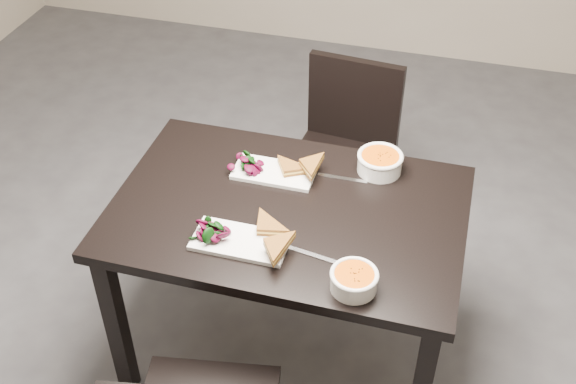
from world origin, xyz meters
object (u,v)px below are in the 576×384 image
object	(u,v)px
table	(288,229)
soup_bowl_near	(354,279)
plate_near	(240,241)
plate_far	(274,172)
chair_far	(345,145)
soup_bowl_far	(380,162)

from	to	relation	value
table	soup_bowl_near	size ratio (longest dim) A/B	8.19
plate_near	plate_far	world-z (taller)	same
chair_far	plate_near	distance (m)	1.03
plate_near	soup_bowl_near	size ratio (longest dim) A/B	2.10
chair_far	plate_near	size ratio (longest dim) A/B	2.76
table	plate_far	world-z (taller)	plate_far
chair_far	plate_far	xyz separation A→B (m)	(-0.15, -0.61, 0.27)
plate_near	table	bearing A→B (deg)	64.07
plate_near	soup_bowl_far	bearing A→B (deg)	53.63
table	soup_bowl_far	xyz separation A→B (m)	(0.26, 0.29, 0.14)
chair_far	plate_far	size ratio (longest dim) A/B	2.91
soup_bowl_near	plate_far	bearing A→B (deg)	129.47
table	plate_far	bearing A→B (deg)	120.55
plate_near	plate_far	xyz separation A→B (m)	(0.00, 0.37, -0.00)
soup_bowl_far	plate_far	bearing A→B (deg)	-161.53
table	chair_far	distance (m)	0.80
plate_near	chair_far	bearing A→B (deg)	81.37
chair_far	soup_bowl_near	distance (m)	1.15
soup_bowl_near	chair_far	bearing A→B (deg)	102.49
plate_far	soup_bowl_far	bearing A→B (deg)	18.47
chair_far	soup_bowl_near	world-z (taller)	chair_far
table	chair_far	bearing A→B (deg)	86.43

